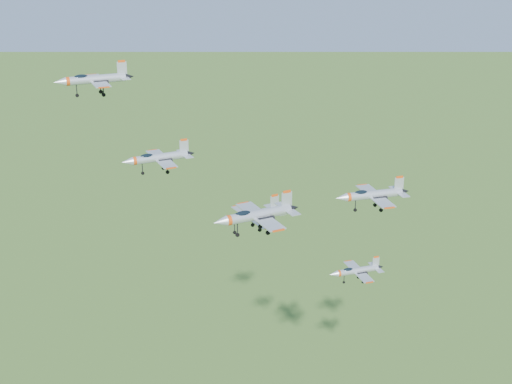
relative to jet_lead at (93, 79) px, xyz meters
name	(u,v)px	position (x,y,z in m)	size (l,w,h in m)	color
jet_lead	(93,79)	(0.00, 0.00, 0.00)	(12.50, 10.36, 3.34)	#ABB1B8
jet_left_high	(158,158)	(4.22, -15.91, -8.83)	(10.96, 9.05, 2.93)	#ABB1B8
jet_right_high	(256,215)	(15.35, -24.99, -16.53)	(13.72, 11.28, 3.68)	#ABB1B8
jet_left_low	(250,215)	(22.90, -8.24, -24.23)	(13.69, 11.28, 3.66)	#ABB1B8
jet_right_low	(372,195)	(40.36, -19.05, -19.86)	(13.30, 11.20, 3.58)	#ABB1B8
jet_trail	(356,271)	(44.31, -10.51, -38.85)	(11.22, 9.39, 3.00)	#ABB1B8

